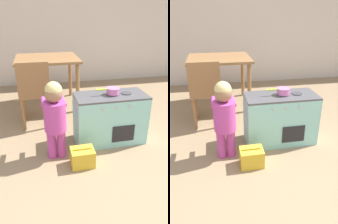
{
  "view_description": "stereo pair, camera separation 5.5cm",
  "coord_description": "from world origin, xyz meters",
  "views": [
    {
      "loc": [
        -0.55,
        -1.09,
        1.38
      ],
      "look_at": [
        -0.11,
        0.93,
        0.42
      ],
      "focal_mm": 35.0,
      "sensor_mm": 36.0,
      "label": 1
    },
    {
      "loc": [
        -0.5,
        -1.1,
        1.38
      ],
      "look_at": [
        -0.11,
        0.93,
        0.42
      ],
      "focal_mm": 35.0,
      "sensor_mm": 36.0,
      "label": 2
    }
  ],
  "objects": [
    {
      "name": "dining_chair_near",
      "position": [
        -0.61,
        1.54,
        0.47
      ],
      "size": [
        0.37,
        0.37,
        0.86
      ],
      "color": "olive",
      "rests_on": "ground_plane"
    },
    {
      "name": "wall_back",
      "position": [
        0.0,
        3.42,
        1.3
      ],
      "size": [
        10.0,
        0.06,
        2.6
      ],
      "color": "beige",
      "rests_on": "ground_plane"
    },
    {
      "name": "toy_basket",
      "position": [
        -0.2,
        0.61,
        0.09
      ],
      "size": [
        0.23,
        0.18,
        0.2
      ],
      "color": "gold",
      "rests_on": "ground_plane"
    },
    {
      "name": "child_figure",
      "position": [
        -0.42,
        0.81,
        0.49
      ],
      "size": [
        0.24,
        0.34,
        0.81
      ],
      "color": "#BC429E",
      "rests_on": "ground_plane"
    },
    {
      "name": "dining_table",
      "position": [
        -0.4,
        2.23,
        0.64
      ],
      "size": [
        0.92,
        0.82,
        0.76
      ],
      "color": "olive",
      "rests_on": "ground_plane"
    },
    {
      "name": "play_kitchen",
      "position": [
        0.2,
        1.01,
        0.28
      ],
      "size": [
        0.78,
        0.39,
        0.57
      ],
      "color": "#8CD1CC",
      "rests_on": "ground_plane"
    },
    {
      "name": "toy_pot",
      "position": [
        0.22,
        1.01,
        0.61
      ],
      "size": [
        0.26,
        0.14,
        0.07
      ],
      "color": "pink",
      "rests_on": "play_kitchen"
    },
    {
      "name": "ground_plane",
      "position": [
        0.0,
        0.0,
        0.0
      ],
      "size": [
        16.0,
        16.0,
        0.0
      ],
      "primitive_type": "plane",
      "color": "#8E7556"
    }
  ]
}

